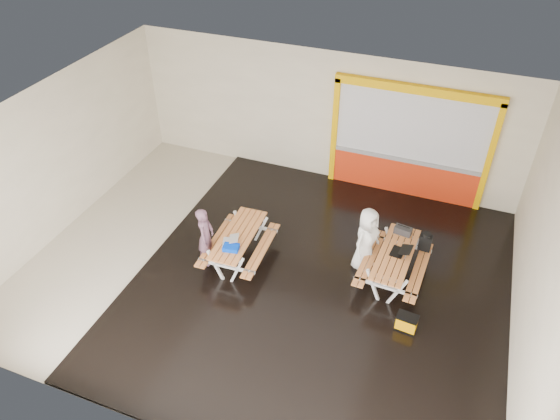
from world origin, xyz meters
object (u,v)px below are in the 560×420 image
at_px(person_right, 366,239).
at_px(laptop_left, 230,241).
at_px(laptop_right, 400,251).
at_px(person_left, 206,236).
at_px(toolbox, 403,230).
at_px(dark_case, 374,275).
at_px(fluke_bag, 407,323).
at_px(picnic_table_right, 395,260).
at_px(picnic_table_left, 239,240).
at_px(blue_pouch, 231,248).
at_px(backpack, 425,242).

relative_size(person_right, laptop_left, 3.64).
distance_m(person_right, laptop_right, 0.75).
height_order(person_left, toolbox, person_left).
bearing_deg(dark_case, person_left, -166.56).
relative_size(laptop_right, fluke_bag, 1.03).
distance_m(picnic_table_right, person_left, 3.97).
height_order(person_right, laptop_right, person_right).
distance_m(picnic_table_left, blue_pouch, 0.55).
bearing_deg(picnic_table_left, dark_case, 9.48).
height_order(person_right, blue_pouch, person_right).
bearing_deg(person_right, backpack, -45.12).
bearing_deg(picnic_table_left, person_right, 16.39).
xyz_separation_m(picnic_table_left, blue_pouch, (0.06, -0.50, 0.22)).
xyz_separation_m(picnic_table_right, dark_case, (-0.35, -0.11, -0.45)).
relative_size(picnic_table_left, laptop_right, 4.37).
bearing_deg(fluke_bag, laptop_left, 174.58).
bearing_deg(laptop_left, blue_pouch, -59.32).
xyz_separation_m(picnic_table_left, dark_case, (2.90, 0.48, -0.45)).
bearing_deg(person_left, person_right, -82.24).
xyz_separation_m(person_left, dark_case, (3.50, 0.84, -0.66)).
relative_size(person_left, toolbox, 3.61).
xyz_separation_m(backpack, fluke_bag, (0.02, -1.93, -0.47)).
xyz_separation_m(person_left, blue_pouch, (0.66, -0.14, 0.01)).
height_order(backpack, dark_case, backpack).
distance_m(laptop_right, backpack, 0.77).
xyz_separation_m(person_left, person_right, (3.19, 1.11, 0.01)).
bearing_deg(backpack, picnic_table_right, -127.29).
xyz_separation_m(laptop_left, laptop_right, (3.38, 0.94, 0.01)).
relative_size(laptop_left, fluke_bag, 0.98).
height_order(laptop_right, fluke_bag, laptop_right).
height_order(laptop_right, dark_case, laptop_right).
height_order(picnic_table_right, dark_case, picnic_table_right).
relative_size(picnic_table_right, blue_pouch, 6.04).
relative_size(backpack, dark_case, 1.11).
bearing_deg(laptop_left, fluke_bag, -5.42).
bearing_deg(fluke_bag, person_left, 175.87).
bearing_deg(dark_case, fluke_bag, -52.98).
bearing_deg(backpack, person_right, -156.82).
xyz_separation_m(blue_pouch, fluke_bag, (3.71, -0.17, -0.58)).
distance_m(person_right, fluke_bag, 1.94).
xyz_separation_m(blue_pouch, dark_case, (2.84, 0.98, -0.67)).
relative_size(laptop_right, dark_case, 1.12).
height_order(picnic_table_right, fluke_bag, picnic_table_right).
distance_m(toolbox, fluke_bag, 2.10).
height_order(picnic_table_left, toolbox, toolbox).
height_order(picnic_table_left, picnic_table_right, picnic_table_right).
xyz_separation_m(picnic_table_right, fluke_bag, (0.52, -1.26, -0.36)).
height_order(toolbox, backpack, toolbox).
bearing_deg(picnic_table_right, dark_case, -162.15).
xyz_separation_m(laptop_left, dark_case, (2.95, 0.79, -0.67)).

